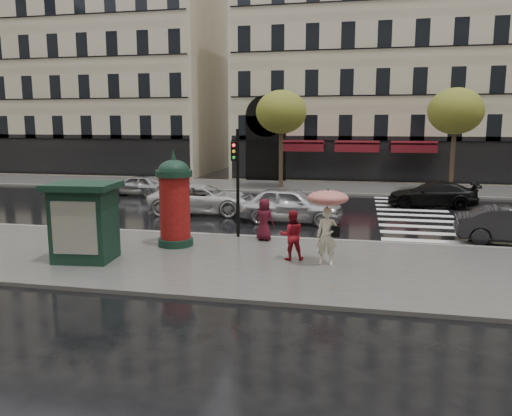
% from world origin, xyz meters
% --- Properties ---
extents(ground, '(160.00, 160.00, 0.00)m').
position_xyz_m(ground, '(0.00, 0.00, 0.00)').
color(ground, black).
rests_on(ground, ground).
extents(near_sidewalk, '(90.00, 7.00, 0.12)m').
position_xyz_m(near_sidewalk, '(0.00, -0.50, 0.06)').
color(near_sidewalk, '#474744').
rests_on(near_sidewalk, ground).
extents(far_sidewalk, '(90.00, 6.00, 0.12)m').
position_xyz_m(far_sidewalk, '(0.00, 19.00, 0.06)').
color(far_sidewalk, '#474744').
rests_on(far_sidewalk, ground).
extents(near_kerb, '(90.00, 0.25, 0.14)m').
position_xyz_m(near_kerb, '(0.00, 3.00, 0.07)').
color(near_kerb, slate).
rests_on(near_kerb, ground).
extents(far_kerb, '(90.00, 0.25, 0.14)m').
position_xyz_m(far_kerb, '(0.00, 16.00, 0.07)').
color(far_kerb, slate).
rests_on(far_kerb, ground).
extents(zebra_crossing, '(3.60, 11.75, 0.01)m').
position_xyz_m(zebra_crossing, '(6.00, 9.60, 0.01)').
color(zebra_crossing, silver).
rests_on(zebra_crossing, ground).
extents(bldg_far_corner, '(26.00, 14.00, 22.90)m').
position_xyz_m(bldg_far_corner, '(6.00, 30.00, 11.31)').
color(bldg_far_corner, '#B7A88C').
rests_on(bldg_far_corner, ground).
extents(bldg_far_left, '(24.00, 14.00, 22.90)m').
position_xyz_m(bldg_far_left, '(-22.00, 30.00, 11.31)').
color(bldg_far_left, '#B7A88C').
rests_on(bldg_far_left, ground).
extents(tree_far_left, '(3.40, 3.40, 6.64)m').
position_xyz_m(tree_far_left, '(-2.00, 18.00, 5.17)').
color(tree_far_left, '#38281C').
rests_on(tree_far_left, ground).
extents(tree_far_right, '(3.40, 3.40, 6.64)m').
position_xyz_m(tree_far_right, '(9.00, 18.00, 5.17)').
color(tree_far_right, '#38281C').
rests_on(tree_far_right, ground).
extents(woman_umbrella, '(1.24, 1.24, 2.39)m').
position_xyz_m(woman_umbrella, '(2.38, -0.42, 1.70)').
color(woman_umbrella, beige).
rests_on(woman_umbrella, near_sidewalk).
extents(woman_red, '(0.91, 0.78, 1.61)m').
position_xyz_m(woman_red, '(1.23, -0.08, 0.92)').
color(woman_red, maroon).
rests_on(woman_red, near_sidewalk).
extents(man_burgundy, '(0.87, 0.68, 1.57)m').
position_xyz_m(man_burgundy, '(-0.14, 2.40, 0.90)').
color(man_burgundy, '#430D18').
rests_on(man_burgundy, near_sidewalk).
extents(morris_column, '(1.29, 1.29, 3.46)m').
position_xyz_m(morris_column, '(-3.10, 0.97, 1.78)').
color(morris_column, black).
rests_on(morris_column, near_sidewalk).
extents(traffic_light, '(0.29, 0.40, 4.12)m').
position_xyz_m(traffic_light, '(-1.26, 2.72, 2.62)').
color(traffic_light, black).
rests_on(traffic_light, near_sidewalk).
extents(newsstand, '(2.23, 1.94, 2.49)m').
position_xyz_m(newsstand, '(-5.20, -1.48, 1.40)').
color(newsstand, black).
rests_on(newsstand, near_sidewalk).
extents(car_silver, '(4.82, 2.17, 1.61)m').
position_xyz_m(car_silver, '(0.27, 6.61, 0.80)').
color(car_silver, silver).
rests_on(car_silver, ground).
extents(car_white, '(5.45, 2.92, 1.46)m').
position_xyz_m(car_white, '(-4.37, 8.00, 0.73)').
color(car_white, silver).
rests_on(car_white, ground).
extents(car_black, '(4.68, 2.01, 1.34)m').
position_xyz_m(car_black, '(7.16, 12.51, 0.67)').
color(car_black, black).
rests_on(car_black, ground).
extents(car_far_silver, '(3.80, 1.62, 1.28)m').
position_xyz_m(car_far_silver, '(-10.31, 13.19, 0.64)').
color(car_far_silver, '#99999D').
rests_on(car_far_silver, ground).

